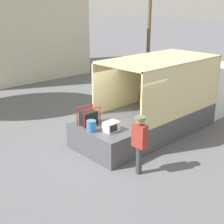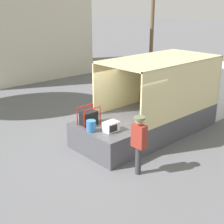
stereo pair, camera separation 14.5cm
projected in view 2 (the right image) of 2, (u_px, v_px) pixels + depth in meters
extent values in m
plane|color=slate|center=(115.00, 147.00, 11.12)|extent=(160.00, 160.00, 0.00)
cube|color=white|center=(207.00, 88.00, 14.42)|extent=(2.21, 2.22, 2.25)
cube|color=#4C4C51|center=(158.00, 119.00, 12.46)|extent=(4.69, 2.42, 0.90)
cube|color=beige|center=(137.00, 79.00, 12.80)|extent=(4.69, 0.06, 2.00)
cube|color=beige|center=(185.00, 90.00, 11.15)|extent=(4.69, 0.06, 2.00)
cube|color=beige|center=(194.00, 75.00, 13.44)|extent=(0.06, 2.42, 2.00)
cube|color=beige|center=(161.00, 59.00, 11.65)|extent=(4.69, 2.42, 0.06)
cylinder|color=yellow|center=(144.00, 99.00, 12.89)|extent=(0.29, 0.29, 0.37)
cube|color=#2D7F33|center=(170.00, 103.00, 12.46)|extent=(0.44, 0.32, 0.35)
cube|color=olive|center=(197.00, 101.00, 12.66)|extent=(0.44, 0.32, 0.35)
cube|color=#4C4C51|center=(102.00, 140.00, 10.58)|extent=(1.24, 2.30, 0.90)
cube|color=white|center=(111.00, 126.00, 10.13)|extent=(0.49, 0.35, 0.32)
cube|color=black|center=(114.00, 128.00, 9.97)|extent=(0.31, 0.01, 0.22)
cube|color=black|center=(89.00, 118.00, 10.69)|extent=(0.58, 0.35, 0.45)
cylinder|color=slate|center=(94.00, 116.00, 10.82)|extent=(0.22, 0.19, 0.19)
cylinder|color=red|center=(84.00, 119.00, 10.30)|extent=(0.04, 0.04, 0.63)
cylinder|color=red|center=(100.00, 115.00, 10.73)|extent=(0.04, 0.04, 0.63)
cylinder|color=red|center=(77.00, 116.00, 10.58)|extent=(0.04, 0.04, 0.63)
cylinder|color=red|center=(93.00, 112.00, 11.01)|extent=(0.04, 0.04, 0.63)
cylinder|color=red|center=(92.00, 109.00, 10.42)|extent=(0.68, 0.04, 0.04)
cylinder|color=red|center=(85.00, 106.00, 10.70)|extent=(0.68, 0.04, 0.04)
cylinder|color=#3370B2|center=(91.00, 126.00, 10.11)|extent=(0.32, 0.32, 0.37)
cylinder|color=#38383D|center=(138.00, 160.00, 9.25)|extent=(0.18, 0.18, 0.88)
cube|color=maroon|center=(139.00, 136.00, 8.99)|extent=(0.24, 0.44, 0.70)
sphere|color=tan|center=(139.00, 121.00, 8.83)|extent=(0.24, 0.24, 0.24)
cylinder|color=#606B47|center=(140.00, 118.00, 8.80)|extent=(0.33, 0.33, 0.06)
cube|color=beige|center=(18.00, 21.00, 21.71)|extent=(7.63, 6.88, 7.36)
cylinder|color=brown|center=(153.00, 8.00, 22.97)|extent=(0.28, 0.28, 9.02)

